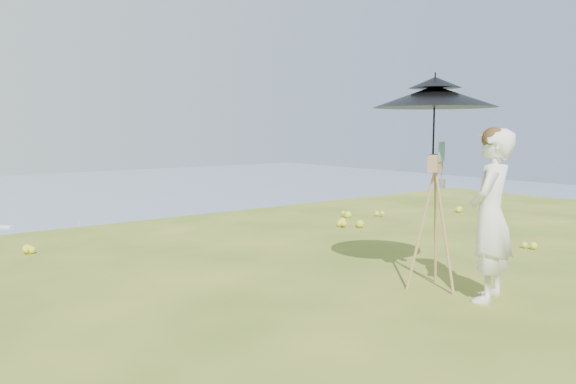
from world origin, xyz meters
TOP-DOWN VIEW (x-y plane):
  - wildflowers at (0.00, 0.25)m, footprint 10.00×10.50m
  - painter at (-1.73, 0.21)m, footprint 0.73×0.60m
  - field_easel at (-1.83, 0.81)m, footprint 0.80×0.80m
  - sun_umbrella at (-1.84, 0.84)m, footprint 1.54×1.54m
  - painter_cap at (-1.73, 0.21)m, footprint 0.27×0.30m

SIDE VIEW (x-z plane):
  - wildflowers at x=0.00m, z-range 0.00..0.12m
  - field_easel at x=-1.83m, z-range 0.00..1.58m
  - painter at x=-1.73m, z-range 0.00..1.72m
  - painter_cap at x=-1.73m, z-range 1.62..1.72m
  - sun_umbrella at x=-1.84m, z-range 1.30..2.30m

